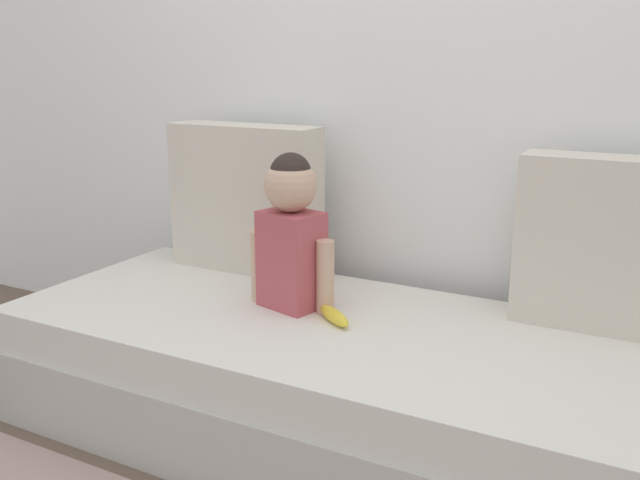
% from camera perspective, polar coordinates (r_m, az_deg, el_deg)
% --- Properties ---
extents(ground_plane, '(12.00, 12.00, 0.00)m').
position_cam_1_polar(ground_plane, '(2.26, 3.13, -16.08)').
color(ground_plane, brown).
extents(back_wall, '(5.48, 0.10, 2.59)m').
position_cam_1_polar(back_wall, '(2.47, 9.46, 17.75)').
color(back_wall, white).
rests_on(back_wall, ground).
extents(couch, '(2.28, 0.88, 0.38)m').
position_cam_1_polar(couch, '(2.17, 3.20, -11.82)').
color(couch, beige).
rests_on(couch, ground).
extents(throw_pillow_left, '(0.58, 0.16, 0.54)m').
position_cam_1_polar(throw_pillow_left, '(2.60, -6.07, 3.38)').
color(throw_pillow_left, beige).
rests_on(throw_pillow_left, couch).
extents(throw_pillow_right, '(0.51, 0.16, 0.50)m').
position_cam_1_polar(throw_pillow_right, '(2.18, 22.46, -0.37)').
color(throw_pillow_right, beige).
rests_on(throw_pillow_right, couch).
extents(toddler, '(0.30, 0.18, 0.49)m').
position_cam_1_polar(toddler, '(2.19, -2.36, 0.88)').
color(toddler, '#B24C51').
rests_on(toddler, couch).
extents(banana, '(0.16, 0.14, 0.04)m').
position_cam_1_polar(banana, '(2.12, 1.16, -6.18)').
color(banana, yellow).
rests_on(banana, couch).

